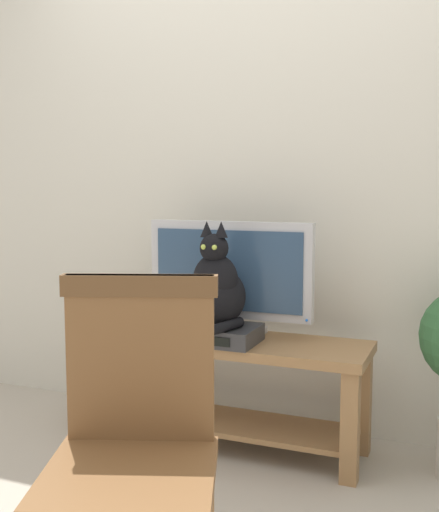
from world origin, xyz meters
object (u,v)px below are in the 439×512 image
object	(u,v)px
tv_stand	(224,372)
media_box	(218,334)
cat	(217,288)
wooden_chair	(135,430)
book_stack	(141,317)
tv	(230,275)

from	to	relation	value
tv_stand	media_box	distance (m)	0.22
cat	wooden_chair	world-z (taller)	cat
tv_stand	book_stack	size ratio (longest dim) A/B	5.48
media_box	cat	size ratio (longest dim) A/B	0.75
media_box	book_stack	world-z (taller)	book_stack
tv_stand	book_stack	distance (m)	0.51
media_box	book_stack	size ratio (longest dim) A/B	1.44
tv_stand	cat	world-z (taller)	cat
media_box	book_stack	xyz separation A→B (m)	(-0.47, 0.14, 0.01)
media_box	wooden_chair	distance (m)	1.14
cat	wooden_chair	bearing A→B (deg)	-79.16
wooden_chair	book_stack	distance (m)	1.43
cat	wooden_chair	xyz separation A→B (m)	(0.21, -1.10, -0.20)
tv_stand	media_box	bearing A→B (deg)	-83.96
tv	wooden_chair	world-z (taller)	tv
tv_stand	wooden_chair	size ratio (longest dim) A/B	1.38
tv	cat	distance (m)	0.18
tv_stand	wooden_chair	xyz separation A→B (m)	(0.22, -1.20, 0.20)
tv	media_box	size ratio (longest dim) A/B	2.27
tv	tv_stand	bearing A→B (deg)	-90.02
wooden_chair	book_stack	world-z (taller)	wooden_chair
tv_stand	media_box	size ratio (longest dim) A/B	3.80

